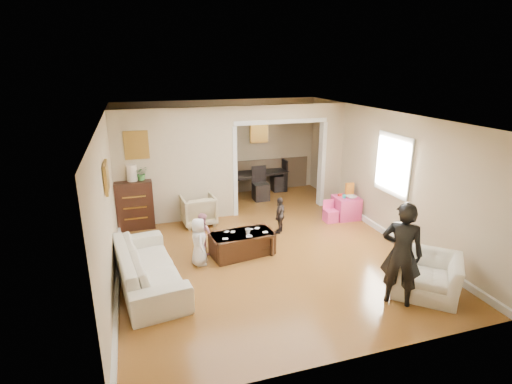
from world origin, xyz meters
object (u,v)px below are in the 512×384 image
object	(u,v)px
armchair_back	(198,210)
cyan_cup	(344,196)
child_toddler	(280,215)
adult_person	(402,254)
child_kneel_b	(203,233)
dresser	(135,204)
coffee_cup	(248,231)
child_kneel_a	(199,242)
armchair_front	(426,275)
dining_table	(254,182)
sofa	(148,266)
coffee_table	(242,244)
table_lamp	(132,173)
play_table	(346,207)

from	to	relation	value
armchair_back	cyan_cup	xyz separation A→B (m)	(3.30, -0.73, 0.22)
child_toddler	adult_person	bearing A→B (deg)	55.01
child_kneel_b	child_toddler	size ratio (longest dim) A/B	1.01
dresser	child_toddler	xyz separation A→B (m)	(2.95, -1.25, -0.14)
child_kneel_b	cyan_cup	bearing A→B (deg)	-107.27
coffee_cup	child_kneel_a	world-z (taller)	child_kneel_a
armchair_front	dining_table	size ratio (longest dim) A/B	0.56
sofa	armchair_back	world-z (taller)	armchair_back
cyan_cup	child_toddler	world-z (taller)	child_toddler
dining_table	coffee_table	bearing A→B (deg)	-121.64
table_lamp	play_table	xyz separation A→B (m)	(4.75, -0.90, -1.00)
dresser	coffee_table	bearing A→B (deg)	-46.36
dresser	play_table	world-z (taller)	dresser
armchair_back	play_table	distance (m)	3.46
sofa	child_kneel_b	xyz separation A→B (m)	(1.07, 0.90, 0.07)
coffee_table	cyan_cup	bearing A→B (deg)	20.88
cyan_cup	child_kneel_a	distance (m)	3.80
dining_table	child_kneel_a	size ratio (longest dim) A/B	2.00
child_kneel_a	adult_person	bearing A→B (deg)	-127.71
dresser	cyan_cup	xyz separation A→B (m)	(4.65, -0.95, 0.02)
play_table	child_kneel_a	size ratio (longest dim) A/B	0.61
child_kneel_a	child_kneel_b	bearing A→B (deg)	-17.95
coffee_cup	dining_table	xyz separation A→B (m)	(1.24, 3.66, -0.17)
dining_table	child_kneel_b	bearing A→B (deg)	-132.93
table_lamp	cyan_cup	bearing A→B (deg)	-11.50
sofa	coffee_table	size ratio (longest dim) A/B	1.96
coffee_table	cyan_cup	world-z (taller)	cyan_cup
dresser	coffee_cup	world-z (taller)	dresser
armchair_back	coffee_cup	distance (m)	1.95
dresser	table_lamp	bearing A→B (deg)	0.00
child_kneel_a	armchair_back	bearing A→B (deg)	-8.47
armchair_front	child_kneel_a	distance (m)	3.84
play_table	dining_table	xyz separation A→B (m)	(-1.51, 2.51, 0.05)
coffee_cup	cyan_cup	world-z (taller)	cyan_cup
armchair_back	adult_person	size ratio (longest dim) A/B	0.46
dresser	dining_table	xyz separation A→B (m)	(3.24, 1.61, -0.23)
dresser	child_kneel_b	size ratio (longest dim) A/B	1.34
adult_person	child_kneel_a	xyz separation A→B (m)	(-2.68, 2.11, -0.37)
armchair_front	sofa	bearing A→B (deg)	-158.58
armchair_back	adult_person	world-z (taller)	adult_person
dining_table	child_kneel_a	world-z (taller)	child_kneel_a
child_kneel_a	dining_table	bearing A→B (deg)	-29.71
coffee_table	adult_person	distance (m)	2.97
armchair_front	dining_table	xyz separation A→B (m)	(-1.07, 5.78, -0.01)
adult_person	child_kneel_a	size ratio (longest dim) A/B	1.83
table_lamp	sofa	bearing A→B (deg)	-87.01
sofa	coffee_table	xyz separation A→B (m)	(1.77, 0.60, -0.11)
child_toddler	child_kneel_a	bearing A→B (deg)	-24.17
armchair_back	dresser	world-z (taller)	dresser
sofa	dining_table	xyz separation A→B (m)	(3.10, 4.21, -0.02)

